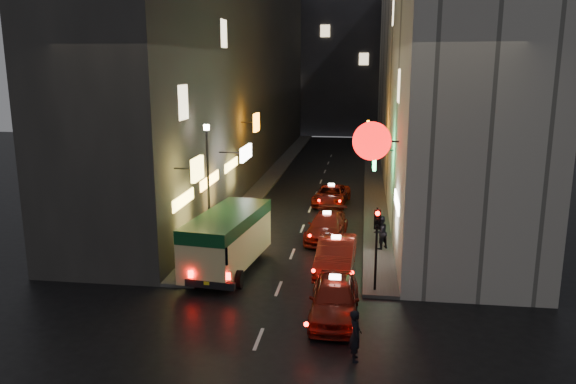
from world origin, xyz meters
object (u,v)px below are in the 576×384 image
at_px(minibus, 228,235).
at_px(lamp_post, 208,178).
at_px(pedestrian_crossing, 356,332).
at_px(traffic_light, 377,231).
at_px(taxi_near, 335,295).

bearing_deg(minibus, lamp_post, 120.97).
distance_m(pedestrian_crossing, traffic_light, 5.73).
height_order(minibus, lamp_post, lamp_post).
relative_size(minibus, lamp_post, 1.05).
distance_m(minibus, pedestrian_crossing, 9.40).
distance_m(minibus, lamp_post, 3.71).
height_order(minibus, traffic_light, traffic_light).
distance_m(traffic_light, lamp_post, 9.42).
relative_size(minibus, pedestrian_crossing, 3.41).
bearing_deg(pedestrian_crossing, traffic_light, -15.60).
bearing_deg(lamp_post, traffic_light, -28.91).
bearing_deg(minibus, taxi_near, -40.34).
distance_m(minibus, taxi_near, 6.71).
xyz_separation_m(minibus, traffic_light, (6.60, -1.86, 0.98)).
bearing_deg(pedestrian_crossing, lamp_post, 28.79).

